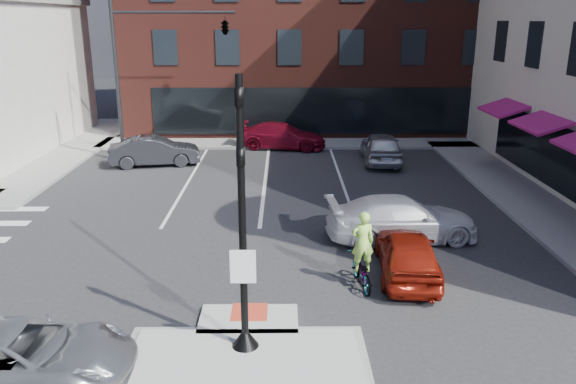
{
  "coord_description": "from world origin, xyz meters",
  "views": [
    {
      "loc": [
        0.88,
        -10.56,
        7.11
      ],
      "look_at": [
        0.99,
        5.93,
        2.0
      ],
      "focal_mm": 35.0,
      "sensor_mm": 36.0,
      "label": 1
    }
  ],
  "objects_px": {
    "bg_car_dark": "(155,151)",
    "white_pickup": "(402,219)",
    "bg_car_silver": "(381,147)",
    "bg_car_red": "(282,136)",
    "silver_suv": "(16,356)",
    "red_sedan": "(408,253)",
    "cyclist": "(362,262)"
  },
  "relations": [
    {
      "from": "bg_car_dark",
      "to": "white_pickup",
      "type": "bearing_deg",
      "value": -144.45
    },
    {
      "from": "bg_car_silver",
      "to": "bg_car_red",
      "type": "bearing_deg",
      "value": -29.82
    },
    {
      "from": "silver_suv",
      "to": "red_sedan",
      "type": "xyz_separation_m",
      "value": [
        8.91,
        5.02,
        0.03
      ]
    },
    {
      "from": "silver_suv",
      "to": "bg_car_dark",
      "type": "bearing_deg",
      "value": 3.33
    },
    {
      "from": "bg_car_dark",
      "to": "bg_car_silver",
      "type": "relative_size",
      "value": 0.96
    },
    {
      "from": "red_sedan",
      "to": "bg_car_red",
      "type": "distance_m",
      "value": 17.05
    },
    {
      "from": "bg_car_red",
      "to": "red_sedan",
      "type": "bearing_deg",
      "value": -156.76
    },
    {
      "from": "white_pickup",
      "to": "bg_car_silver",
      "type": "bearing_deg",
      "value": -11.54
    },
    {
      "from": "bg_car_silver",
      "to": "cyclist",
      "type": "xyz_separation_m",
      "value": [
        -2.87,
        -14.02,
        -0.06
      ]
    },
    {
      "from": "silver_suv",
      "to": "white_pickup",
      "type": "bearing_deg",
      "value": -50.34
    },
    {
      "from": "red_sedan",
      "to": "bg_car_red",
      "type": "height_order",
      "value": "bg_car_red"
    },
    {
      "from": "bg_car_red",
      "to": "bg_car_dark",
      "type": "bearing_deg",
      "value": 131.9
    },
    {
      "from": "white_pickup",
      "to": "bg_car_dark",
      "type": "distance_m",
      "value": 14.48
    },
    {
      "from": "silver_suv",
      "to": "bg_car_red",
      "type": "relative_size",
      "value": 0.95
    },
    {
      "from": "red_sedan",
      "to": "bg_car_silver",
      "type": "xyz_separation_m",
      "value": [
        1.46,
        13.34,
        0.1
      ]
    },
    {
      "from": "silver_suv",
      "to": "bg_car_dark",
      "type": "relative_size",
      "value": 1.06
    },
    {
      "from": "silver_suv",
      "to": "bg_car_red",
      "type": "distance_m",
      "value": 22.3
    },
    {
      "from": "white_pickup",
      "to": "bg_car_dark",
      "type": "bearing_deg",
      "value": 40.36
    },
    {
      "from": "bg_car_silver",
      "to": "cyclist",
      "type": "bearing_deg",
      "value": 81.48
    },
    {
      "from": "white_pickup",
      "to": "bg_car_dark",
      "type": "relative_size",
      "value": 1.13
    },
    {
      "from": "bg_car_dark",
      "to": "cyclist",
      "type": "distance_m",
      "value": 16.01
    },
    {
      "from": "bg_car_silver",
      "to": "bg_car_red",
      "type": "relative_size",
      "value": 0.93
    },
    {
      "from": "bg_car_silver",
      "to": "bg_car_red",
      "type": "height_order",
      "value": "bg_car_silver"
    },
    {
      "from": "white_pickup",
      "to": "bg_car_dark",
      "type": "xyz_separation_m",
      "value": [
        -10.44,
        10.03,
        0.0
      ]
    },
    {
      "from": "silver_suv",
      "to": "bg_car_red",
      "type": "xyz_separation_m",
      "value": [
        5.24,
        21.67,
        0.07
      ]
    },
    {
      "from": "white_pickup",
      "to": "bg_car_dark",
      "type": "height_order",
      "value": "bg_car_dark"
    },
    {
      "from": "red_sedan",
      "to": "bg_car_silver",
      "type": "distance_m",
      "value": 13.42
    },
    {
      "from": "silver_suv",
      "to": "cyclist",
      "type": "bearing_deg",
      "value": -60.24
    },
    {
      "from": "white_pickup",
      "to": "red_sedan",
      "type": "bearing_deg",
      "value": 166.07
    },
    {
      "from": "red_sedan",
      "to": "white_pickup",
      "type": "xyz_separation_m",
      "value": [
        0.4,
        2.78,
        0.04
      ]
    },
    {
      "from": "white_pickup",
      "to": "bg_car_red",
      "type": "xyz_separation_m",
      "value": [
        -4.07,
        13.87,
        -0.01
      ]
    },
    {
      "from": "bg_car_red",
      "to": "silver_suv",
      "type": "bearing_deg",
      "value": 177.22
    }
  ]
}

